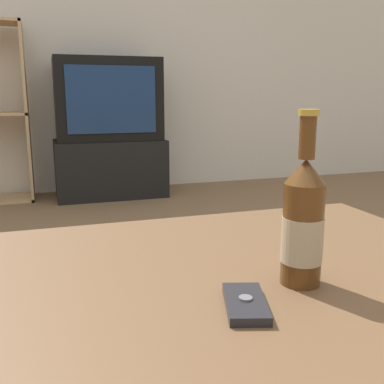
# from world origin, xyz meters

# --- Properties ---
(back_wall) EXTENTS (8.00, 0.05, 2.60)m
(back_wall) POSITION_xyz_m (0.00, 3.02, 1.30)
(back_wall) COLOR silver
(back_wall) RESTS_ON ground_plane
(coffee_table) EXTENTS (1.16, 0.74, 0.46)m
(coffee_table) POSITION_xyz_m (0.00, 0.00, 0.40)
(coffee_table) COLOR brown
(coffee_table) RESTS_ON ground_plane
(tv_stand) EXTENTS (0.82, 0.44, 0.43)m
(tv_stand) POSITION_xyz_m (0.23, 2.73, 0.22)
(tv_stand) COLOR black
(tv_stand) RESTS_ON ground_plane
(television) EXTENTS (0.76, 0.40, 0.60)m
(television) POSITION_xyz_m (0.23, 2.73, 0.73)
(television) COLOR black
(television) RESTS_ON tv_stand
(beer_bottle) EXTENTS (0.07, 0.07, 0.29)m
(beer_bottle) POSITION_xyz_m (0.17, -0.09, 0.56)
(beer_bottle) COLOR #563314
(beer_bottle) RESTS_ON coffee_table
(cell_phone) EXTENTS (0.09, 0.13, 0.02)m
(cell_phone) POSITION_xyz_m (0.04, -0.14, 0.47)
(cell_phone) COLOR #232328
(cell_phone) RESTS_ON coffee_table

